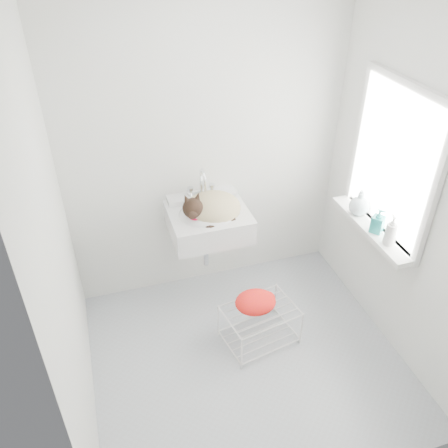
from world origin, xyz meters
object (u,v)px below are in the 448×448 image
object	(u,v)px
cat	(210,208)
bottle_b	(376,231)
sink	(208,211)
bottle_a	(388,244)
bottle_c	(358,213)
wire_rack	(260,325)

from	to	relation	value
cat	bottle_b	world-z (taller)	cat
bottle_b	cat	bearing A→B (deg)	150.71
sink	bottle_b	bearing A→B (deg)	-29.72
sink	bottle_a	world-z (taller)	sink
cat	bottle_a	xyz separation A→B (m)	(1.05, -0.75, -0.04)
bottle_b	bottle_c	size ratio (longest dim) A/B	0.94
cat	bottle_c	bearing A→B (deg)	-15.82
bottle_a	bottle_b	distance (m)	0.15
cat	bottle_b	xyz separation A→B (m)	(1.05, -0.59, -0.04)
sink	cat	size ratio (longest dim) A/B	1.32
cat	wire_rack	world-z (taller)	cat
cat	sink	bearing A→B (deg)	127.36
sink	bottle_c	xyz separation A→B (m)	(1.07, -0.36, 0.00)
bottle_a	wire_rack	bearing A→B (deg)	168.62
sink	bottle_b	xyz separation A→B (m)	(1.07, -0.61, 0.00)
sink	cat	distance (m)	0.05
bottle_c	wire_rack	bearing A→B (deg)	-164.93
wire_rack	bottle_c	size ratio (longest dim) A/B	2.66
wire_rack	bottle_a	distance (m)	1.11
cat	bottle_a	world-z (taller)	cat
wire_rack	bottle_b	world-z (taller)	bottle_b
bottle_b	wire_rack	bearing A→B (deg)	178.88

